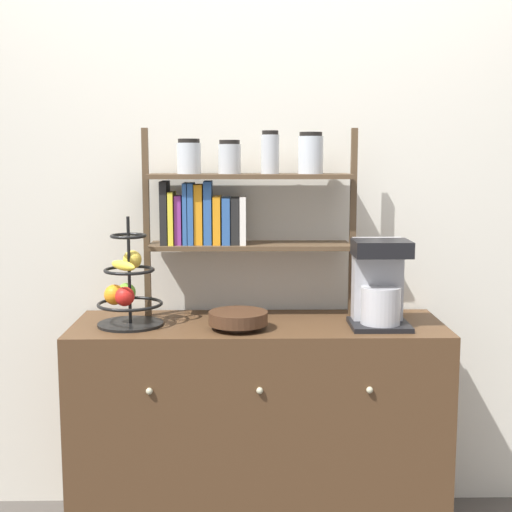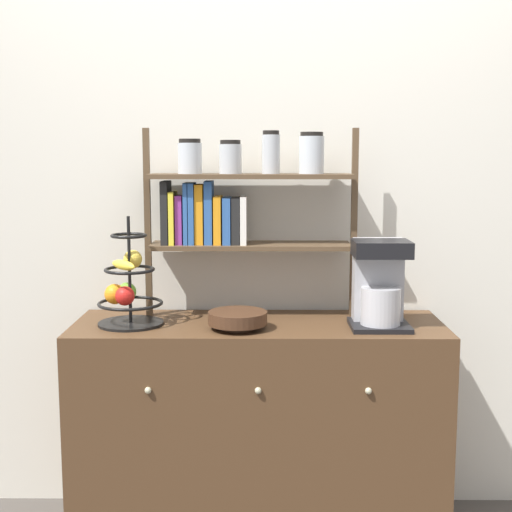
# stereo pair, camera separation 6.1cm
# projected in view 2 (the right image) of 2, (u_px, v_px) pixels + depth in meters

# --- Properties ---
(wall_back) EXTENTS (7.00, 0.05, 2.60)m
(wall_back) POSITION_uv_depth(u_px,v_px,m) (259.00, 197.00, 2.91)
(wall_back) COLOR silver
(wall_back) RESTS_ON ground_plane
(sideboard) EXTENTS (1.40, 0.49, 0.84)m
(sideboard) POSITION_uv_depth(u_px,v_px,m) (258.00, 429.00, 2.76)
(sideboard) COLOR #4C331E
(sideboard) RESTS_ON ground_plane
(coffee_maker) EXTENTS (0.22, 0.21, 0.33)m
(coffee_maker) POSITION_uv_depth(u_px,v_px,m) (379.00, 284.00, 2.62)
(coffee_maker) COLOR black
(coffee_maker) RESTS_ON sideboard
(fruit_stand) EXTENTS (0.24, 0.24, 0.41)m
(fruit_stand) POSITION_uv_depth(u_px,v_px,m) (127.00, 289.00, 2.66)
(fruit_stand) COLOR black
(fruit_stand) RESTS_ON sideboard
(wooden_bowl) EXTENTS (0.22, 0.22, 0.07)m
(wooden_bowl) POSITION_uv_depth(u_px,v_px,m) (238.00, 319.00, 2.60)
(wooden_bowl) COLOR #422819
(wooden_bowl) RESTS_ON sideboard
(shelf_hutch) EXTENTS (0.83, 0.20, 0.73)m
(shelf_hutch) POSITION_uv_depth(u_px,v_px,m) (231.00, 201.00, 2.77)
(shelf_hutch) COLOR brown
(shelf_hutch) RESTS_ON sideboard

